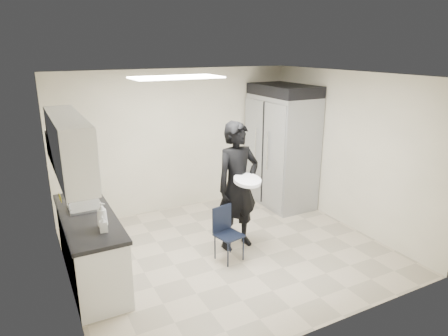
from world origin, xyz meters
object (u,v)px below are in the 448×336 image
lower_counter (91,249)px  commercial_fridge (282,151)px  man_tuxedo (238,186)px  folding_chair (229,235)px

lower_counter → commercial_fridge: (3.78, 1.07, 0.62)m
commercial_fridge → man_tuxedo: 2.01m
lower_counter → man_tuxedo: size_ratio=0.97×
man_tuxedo → folding_chair: bearing=-138.5°
commercial_fridge → lower_counter: bearing=-164.1°
lower_counter → commercial_fridge: 3.98m
lower_counter → folding_chair: (1.83, -0.42, -0.05)m
commercial_fridge → man_tuxedo: commercial_fridge is taller
lower_counter → commercial_fridge: bearing=15.9°
lower_counter → man_tuxedo: man_tuxedo is taller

